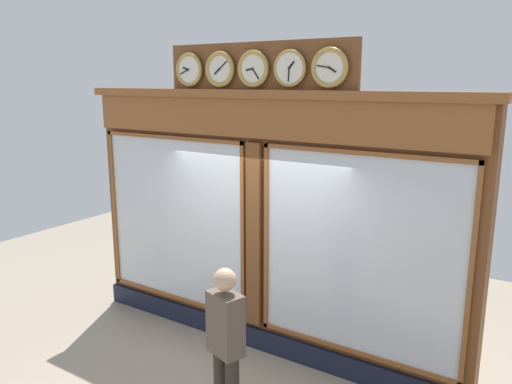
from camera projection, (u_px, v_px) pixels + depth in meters
name	position (u px, v px, depth m)	size (l,w,h in m)	color
shop_facade	(261.00, 220.00, 6.32)	(5.39, 0.42, 3.85)	brown
pedestrian	(226.00, 343.00, 4.86)	(0.41, 0.32, 1.69)	#312A24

